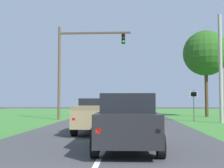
{
  "coord_description": "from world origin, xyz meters",
  "views": [
    {
      "loc": [
        0.88,
        -5.14,
        1.72
      ],
      "look_at": [
        -0.5,
        18.71,
        3.06
      ],
      "focal_mm": 47.35,
      "sensor_mm": 36.0,
      "label": 1
    }
  ],
  "objects_px": {
    "utility_pole_right": "(221,68)",
    "pickup_truck_lead": "(99,115)",
    "oak_tree_right": "(206,53)",
    "traffic_light": "(76,59)",
    "keep_moving_sign": "(194,101)",
    "red_suv_near": "(127,120)"
  },
  "relations": [
    {
      "from": "traffic_light",
      "to": "keep_moving_sign",
      "type": "bearing_deg",
      "value": -8.03
    },
    {
      "from": "traffic_light",
      "to": "utility_pole_right",
      "type": "bearing_deg",
      "value": -15.36
    },
    {
      "from": "pickup_truck_lead",
      "to": "utility_pole_right",
      "type": "distance_m",
      "value": 11.81
    },
    {
      "from": "oak_tree_right",
      "to": "utility_pole_right",
      "type": "bearing_deg",
      "value": -97.42
    },
    {
      "from": "pickup_truck_lead",
      "to": "traffic_light",
      "type": "bearing_deg",
      "value": 106.68
    },
    {
      "from": "keep_moving_sign",
      "to": "utility_pole_right",
      "type": "xyz_separation_m",
      "value": [
        1.7,
        -1.82,
        2.57
      ]
    },
    {
      "from": "oak_tree_right",
      "to": "pickup_truck_lead",
      "type": "bearing_deg",
      "value": -121.69
    },
    {
      "from": "traffic_light",
      "to": "keep_moving_sign",
      "type": "relative_size",
      "value": 3.27
    },
    {
      "from": "pickup_truck_lead",
      "to": "utility_pole_right",
      "type": "xyz_separation_m",
      "value": [
        8.7,
        7.28,
        3.27
      ]
    },
    {
      "from": "red_suv_near",
      "to": "oak_tree_right",
      "type": "height_order",
      "value": "oak_tree_right"
    },
    {
      "from": "keep_moving_sign",
      "to": "oak_tree_right",
      "type": "height_order",
      "value": "oak_tree_right"
    },
    {
      "from": "red_suv_near",
      "to": "keep_moving_sign",
      "type": "distance_m",
      "value": 15.58
    },
    {
      "from": "oak_tree_right",
      "to": "traffic_light",
      "type": "bearing_deg",
      "value": -157.49
    },
    {
      "from": "traffic_light",
      "to": "oak_tree_right",
      "type": "bearing_deg",
      "value": 22.51
    },
    {
      "from": "red_suv_near",
      "to": "traffic_light",
      "type": "bearing_deg",
      "value": 106.39
    },
    {
      "from": "oak_tree_right",
      "to": "utility_pole_right",
      "type": "relative_size",
      "value": 1.09
    },
    {
      "from": "red_suv_near",
      "to": "oak_tree_right",
      "type": "xyz_separation_m",
      "value": [
        8.27,
        21.4,
        5.73
      ]
    },
    {
      "from": "utility_pole_right",
      "to": "pickup_truck_lead",
      "type": "bearing_deg",
      "value": -140.09
    },
    {
      "from": "pickup_truck_lead",
      "to": "oak_tree_right",
      "type": "height_order",
      "value": "oak_tree_right"
    },
    {
      "from": "utility_pole_right",
      "to": "traffic_light",
      "type": "bearing_deg",
      "value": 164.64
    },
    {
      "from": "pickup_truck_lead",
      "to": "oak_tree_right",
      "type": "relative_size",
      "value": 0.6
    },
    {
      "from": "pickup_truck_lead",
      "to": "traffic_light",
      "type": "distance_m",
      "value": 11.89
    }
  ]
}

